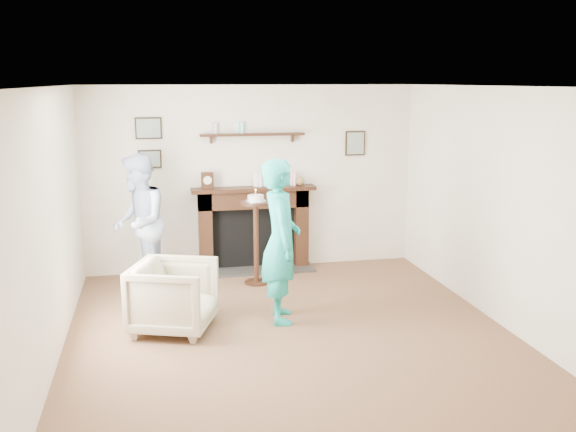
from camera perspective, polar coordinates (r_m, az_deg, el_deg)
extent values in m
plane|color=brown|center=(6.69, 0.25, -10.49)|extent=(5.00, 5.00, 0.00)
cube|color=beige|center=(8.74, -3.20, 3.36)|extent=(4.50, 0.04, 2.50)
cube|color=beige|center=(6.26, -20.33, -0.84)|extent=(0.04, 5.00, 2.50)
cube|color=beige|center=(7.13, 18.22, 0.81)|extent=(0.04, 5.00, 2.50)
cube|color=white|center=(6.18, 0.27, 11.45)|extent=(4.50, 5.00, 0.04)
cube|color=black|center=(8.70, -7.35, -1.46)|extent=(0.18, 0.20, 1.10)
cube|color=black|center=(8.90, 1.15, -1.06)|extent=(0.18, 0.20, 1.10)
cube|color=black|center=(8.69, -3.08, 1.50)|extent=(1.50, 0.20, 0.24)
cube|color=black|center=(8.87, -3.11, -1.91)|extent=(1.14, 0.06, 0.86)
cube|color=#312F2C|center=(8.80, -2.89, -4.83)|extent=(1.60, 0.44, 0.03)
cube|color=black|center=(8.63, -3.06, 2.41)|extent=(1.68, 0.26, 0.05)
cube|color=black|center=(8.60, -3.17, 7.24)|extent=(1.40, 0.15, 0.03)
cube|color=black|center=(8.55, -12.30, 7.64)|extent=(0.34, 0.03, 0.28)
cube|color=black|center=(8.59, -12.18, 4.98)|extent=(0.30, 0.03, 0.24)
cube|color=black|center=(9.00, 5.99, 6.45)|extent=(0.28, 0.03, 0.34)
cube|color=black|center=(8.54, -7.19, 3.15)|extent=(0.16, 0.09, 0.22)
cylinder|color=silver|center=(8.49, -7.17, 3.17)|extent=(0.11, 0.01, 0.11)
sphere|color=green|center=(8.74, 1.08, 3.11)|extent=(0.12, 0.12, 0.12)
imported|color=#BBAB8B|center=(6.91, -10.02, -9.94)|extent=(1.02, 1.01, 0.73)
imported|color=#A4B7CD|center=(8.26, -12.86, -6.37)|extent=(0.67, 0.85, 1.70)
imported|color=#21ABC0|center=(7.09, -0.63, -9.15)|extent=(0.48, 0.68, 1.76)
cylinder|color=black|center=(8.30, -2.81, -5.90)|extent=(0.32, 0.32, 0.02)
cylinder|color=black|center=(8.16, -2.85, -2.43)|extent=(0.07, 0.07, 1.01)
cylinder|color=black|center=(8.04, -2.88, 1.19)|extent=(0.38, 0.38, 0.03)
cylinder|color=silver|center=(8.04, -2.89, 1.33)|extent=(0.26, 0.26, 0.01)
cylinder|color=silver|center=(8.03, -2.89, 1.61)|extent=(0.20, 0.20, 0.07)
cylinder|color=#FFECA1|center=(8.02, -2.89, 2.06)|extent=(0.01, 0.01, 0.06)
sphere|color=orange|center=(8.01, -2.90, 2.33)|extent=(0.02, 0.02, 0.02)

